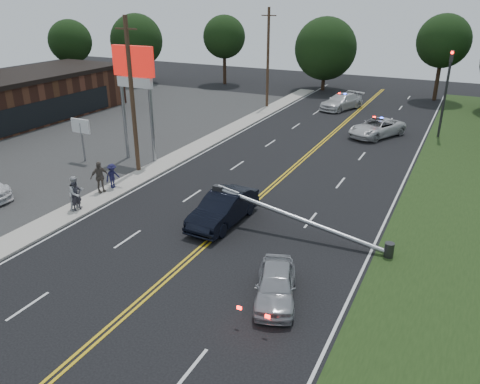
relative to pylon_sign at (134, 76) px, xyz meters
The scene contains 23 objects.
ground 18.50m from the pylon_sign, 53.13° to the right, with size 120.00×120.00×0.00m, color black.
parking_lot 11.92m from the pylon_sign, 157.17° to the right, with size 25.00×60.00×0.01m, color #2D2D2D.
sidewalk 7.46m from the pylon_sign, 62.30° to the right, with size 1.80×70.00×0.12m, color #ACA69B.
centerline_yellow 12.73m from the pylon_sign, 20.85° to the right, with size 0.36×80.00×0.00m, color gold.
pylon_sign is the anchor object (origin of this frame).
small_sign 5.45m from the pylon_sign, 150.26° to the right, with size 1.60×0.14×3.10m.
traffic_signal 24.75m from the pylon_sign, 40.39° to the left, with size 0.28×0.41×7.05m.
fallen_streetlight 16.66m from the pylon_sign, 22.22° to the right, with size 9.36×0.44×1.91m.
utility_pole_mid 2.55m from the pylon_sign, 56.98° to the right, with size 1.60×0.28×10.00m.
utility_pole_far 20.06m from the pylon_sign, 86.28° to the left, with size 1.60×0.28×10.00m.
tree_3 30.64m from the pylon_sign, 142.70° to the left, with size 5.17×5.17×8.44m.
tree_4 33.29m from the pylon_sign, 127.73° to the left, with size 6.86×6.86×8.94m.
tree_5 31.98m from the pylon_sign, 107.16° to the left, with size 5.48×5.48×8.79m.
tree_6 32.40m from the pylon_sign, 83.39° to the left, with size 7.51×7.51×8.78m.
tree_7 36.11m from the pylon_sign, 61.95° to the left, with size 5.74×5.74×9.33m.
crashed_sedan 13.03m from the pylon_sign, 31.81° to the right, with size 1.75×5.00×1.65m, color black.
waiting_sedan 19.66m from the pylon_sign, 36.64° to the right, with size 1.54×3.84×1.31m, color #A2A3AA.
emergency_a 20.41m from the pylon_sign, 44.60° to the left, with size 2.48×5.37×1.49m, color silver.
emergency_b 24.75m from the pylon_sign, 69.05° to the left, with size 2.24×5.51×1.60m, color silver.
bystander_a 10.30m from the pylon_sign, 75.17° to the right, with size 0.61×0.40×1.67m, color #26252C.
bystander_b 10.14m from the pylon_sign, 75.42° to the right, with size 0.93×0.73×1.92m, color #B2B2B7.
bystander_c 7.59m from the pylon_sign, 69.94° to the right, with size 1.00×0.57×1.54m, color #1B1A42.
bystander_d 8.05m from the pylon_sign, 74.46° to the right, with size 1.13×0.47×1.92m, color #564C45.
Camera 1 is at (10.27, -11.71, 11.10)m, focal length 35.00 mm.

